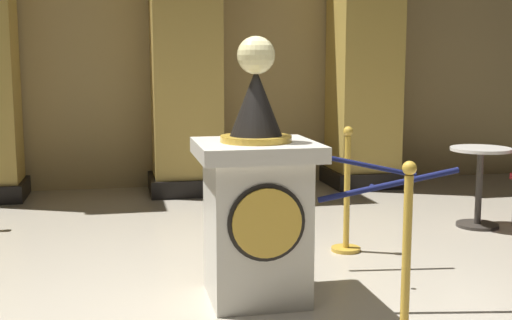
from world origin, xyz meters
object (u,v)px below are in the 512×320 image
object	(u,v)px
stanchion_far	(347,208)
cafe_table	(480,177)
pedestal_clock	(256,200)
stanchion_near	(406,277)

from	to	relation	value
stanchion_far	cafe_table	bearing A→B (deg)	19.21
pedestal_clock	stanchion_far	world-z (taller)	pedestal_clock
pedestal_clock	cafe_table	world-z (taller)	pedestal_clock
pedestal_clock	stanchion_near	distance (m)	1.08
stanchion_far	stanchion_near	bearing A→B (deg)	-98.78
stanchion_near	cafe_table	bearing A→B (deg)	51.70
pedestal_clock	cafe_table	bearing A→B (deg)	30.55
pedestal_clock	cafe_table	distance (m)	2.84
stanchion_far	cafe_table	distance (m)	1.59
pedestal_clock	stanchion_near	size ratio (longest dim) A/B	1.69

